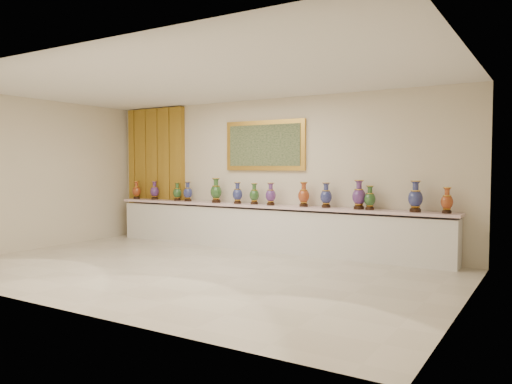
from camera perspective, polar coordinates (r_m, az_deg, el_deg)
ground at (r=8.09m, az=-7.11°, el=-8.90°), size 8.00×8.00×0.00m
room at (r=11.43m, az=-9.62°, el=2.59°), size 8.00×8.00×8.00m
counter at (r=9.87m, az=1.12°, el=-4.15°), size 7.28×0.48×0.90m
vase_0 at (r=11.89m, az=-13.50°, el=0.13°), size 0.23×0.23×0.42m
vase_1 at (r=11.59m, az=-11.52°, el=0.10°), size 0.22×0.22×0.42m
vase_2 at (r=11.10m, az=-8.99°, el=-0.06°), size 0.23×0.23×0.40m
vase_3 at (r=10.88m, az=-7.79°, el=-0.06°), size 0.21×0.21×0.42m
vase_4 at (r=10.42m, az=-4.59°, el=0.04°), size 0.31×0.31×0.51m
vase_5 at (r=10.11m, az=-2.13°, el=-0.24°), size 0.26×0.26×0.43m
vase_6 at (r=9.94m, az=-0.20°, el=-0.33°), size 0.25×0.25×0.42m
vase_7 at (r=9.69m, az=1.69°, el=-0.37°), size 0.27×0.27×0.44m
vase_8 at (r=9.42m, az=5.47°, el=-0.40°), size 0.26×0.26×0.46m
vase_9 at (r=9.23m, az=8.02°, el=-0.50°), size 0.25×0.25×0.46m
vase_10 at (r=8.98m, az=11.69°, el=-0.47°), size 0.31×0.31×0.52m
vase_11 at (r=8.90m, az=12.88°, el=-0.78°), size 0.25×0.25×0.42m
vase_12 at (r=8.68m, az=17.76°, el=-0.65°), size 0.31×0.31×0.52m
vase_13 at (r=8.61m, az=20.98°, el=-1.04°), size 0.22×0.22×0.42m
label_card at (r=10.10m, az=-2.98°, el=-1.33°), size 0.10×0.06×0.00m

